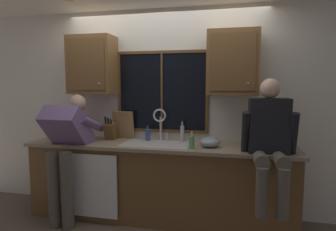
{
  "coord_description": "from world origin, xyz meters",
  "views": [
    {
      "loc": [
        0.85,
        -3.54,
        1.62
      ],
      "look_at": [
        0.12,
        -0.3,
        1.26
      ],
      "focal_mm": 30.84,
      "sensor_mm": 36.0,
      "label": 1
    }
  ],
  "objects_px": {
    "bottle_green_glass": "(182,133)",
    "knife_block": "(110,131)",
    "person_sitting_on_counter": "(270,137)",
    "person_standing": "(68,143)",
    "bottle_tall_clear": "(148,134)",
    "soap_dispenser": "(192,142)",
    "mixing_bowl": "(210,142)",
    "cutting_board": "(123,125)"
  },
  "relations": [
    {
      "from": "knife_block",
      "to": "mixing_bowl",
      "type": "distance_m",
      "value": 1.27
    },
    {
      "from": "knife_block",
      "to": "cutting_board",
      "type": "xyz_separation_m",
      "value": [
        0.14,
        0.1,
        0.07
      ]
    },
    {
      "from": "person_standing",
      "to": "bottle_green_glass",
      "type": "xyz_separation_m",
      "value": [
        1.27,
        0.47,
        0.09
      ]
    },
    {
      "from": "mixing_bowl",
      "to": "bottle_tall_clear",
      "type": "bearing_deg",
      "value": 166.54
    },
    {
      "from": "knife_block",
      "to": "cutting_board",
      "type": "relative_size",
      "value": 0.88
    },
    {
      "from": "person_standing",
      "to": "knife_block",
      "type": "xyz_separation_m",
      "value": [
        0.36,
        0.4,
        0.09
      ]
    },
    {
      "from": "person_standing",
      "to": "soap_dispenser",
      "type": "distance_m",
      "value": 1.44
    },
    {
      "from": "knife_block",
      "to": "cutting_board",
      "type": "height_order",
      "value": "cutting_board"
    },
    {
      "from": "bottle_tall_clear",
      "to": "person_standing",
      "type": "bearing_deg",
      "value": -152.0
    },
    {
      "from": "person_standing",
      "to": "soap_dispenser",
      "type": "bearing_deg",
      "value": 4.95
    },
    {
      "from": "mixing_bowl",
      "to": "bottle_green_glass",
      "type": "relative_size",
      "value": 0.88
    },
    {
      "from": "knife_block",
      "to": "person_sitting_on_counter",
      "type": "bearing_deg",
      "value": -11.62
    },
    {
      "from": "person_sitting_on_counter",
      "to": "soap_dispenser",
      "type": "relative_size",
      "value": 6.61
    },
    {
      "from": "soap_dispenser",
      "to": "bottle_tall_clear",
      "type": "bearing_deg",
      "value": 151.68
    },
    {
      "from": "person_sitting_on_counter",
      "to": "soap_dispenser",
      "type": "height_order",
      "value": "person_sitting_on_counter"
    },
    {
      "from": "person_sitting_on_counter",
      "to": "knife_block",
      "type": "xyz_separation_m",
      "value": [
        -1.87,
        0.39,
        -0.08
      ]
    },
    {
      "from": "soap_dispenser",
      "to": "bottle_green_glass",
      "type": "relative_size",
      "value": 0.73
    },
    {
      "from": "soap_dispenser",
      "to": "bottle_green_glass",
      "type": "xyz_separation_m",
      "value": [
        -0.16,
        0.34,
        0.03
      ]
    },
    {
      "from": "soap_dispenser",
      "to": "bottle_tall_clear",
      "type": "xyz_separation_m",
      "value": [
        -0.6,
        0.32,
        0.01
      ]
    },
    {
      "from": "cutting_board",
      "to": "bottle_tall_clear",
      "type": "distance_m",
      "value": 0.36
    },
    {
      "from": "person_standing",
      "to": "cutting_board",
      "type": "bearing_deg",
      "value": 44.97
    },
    {
      "from": "soap_dispenser",
      "to": "bottle_green_glass",
      "type": "height_order",
      "value": "bottle_green_glass"
    },
    {
      "from": "bottle_green_glass",
      "to": "bottle_tall_clear",
      "type": "xyz_separation_m",
      "value": [
        -0.43,
        -0.02,
        -0.03
      ]
    },
    {
      "from": "person_sitting_on_counter",
      "to": "bottle_green_glass",
      "type": "distance_m",
      "value": 1.06
    },
    {
      "from": "bottle_green_glass",
      "to": "bottle_tall_clear",
      "type": "height_order",
      "value": "bottle_green_glass"
    },
    {
      "from": "person_standing",
      "to": "bottle_green_glass",
      "type": "relative_size",
      "value": 5.77
    },
    {
      "from": "person_sitting_on_counter",
      "to": "mixing_bowl",
      "type": "xyz_separation_m",
      "value": [
        -0.61,
        0.24,
        -0.13
      ]
    },
    {
      "from": "person_sitting_on_counter",
      "to": "knife_block",
      "type": "height_order",
      "value": "person_sitting_on_counter"
    },
    {
      "from": "person_sitting_on_counter",
      "to": "bottle_green_glass",
      "type": "relative_size",
      "value": 4.85
    },
    {
      "from": "mixing_bowl",
      "to": "soap_dispenser",
      "type": "relative_size",
      "value": 1.19
    },
    {
      "from": "mixing_bowl",
      "to": "bottle_tall_clear",
      "type": "distance_m",
      "value": 0.8
    },
    {
      "from": "person_sitting_on_counter",
      "to": "soap_dispenser",
      "type": "xyz_separation_m",
      "value": [
        -0.79,
        0.11,
        -0.11
      ]
    },
    {
      "from": "person_standing",
      "to": "bottle_green_glass",
      "type": "bearing_deg",
      "value": 20.24
    },
    {
      "from": "cutting_board",
      "to": "bottle_tall_clear",
      "type": "xyz_separation_m",
      "value": [
        0.34,
        -0.05,
        -0.1
      ]
    },
    {
      "from": "person_standing",
      "to": "bottle_tall_clear",
      "type": "xyz_separation_m",
      "value": [
        0.84,
        0.45,
        0.06
      ]
    },
    {
      "from": "knife_block",
      "to": "soap_dispenser",
      "type": "relative_size",
      "value": 1.69
    },
    {
      "from": "person_standing",
      "to": "bottle_green_glass",
      "type": "distance_m",
      "value": 1.36
    },
    {
      "from": "person_standing",
      "to": "knife_block",
      "type": "distance_m",
      "value": 0.54
    },
    {
      "from": "knife_block",
      "to": "mixing_bowl",
      "type": "height_order",
      "value": "knife_block"
    },
    {
      "from": "knife_block",
      "to": "bottle_tall_clear",
      "type": "height_order",
      "value": "knife_block"
    },
    {
      "from": "person_standing",
      "to": "knife_block",
      "type": "height_order",
      "value": "person_standing"
    },
    {
      "from": "bottle_green_glass",
      "to": "knife_block",
      "type": "bearing_deg",
      "value": -175.71
    }
  ]
}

